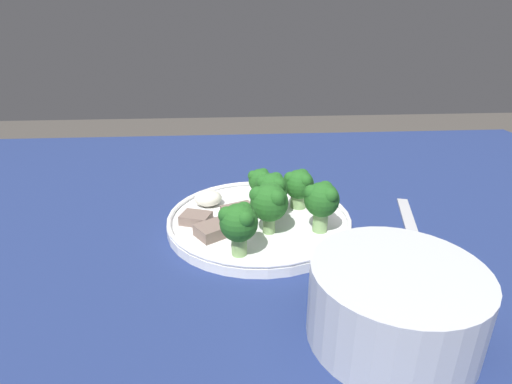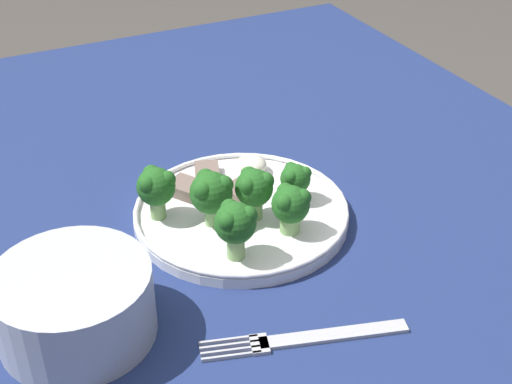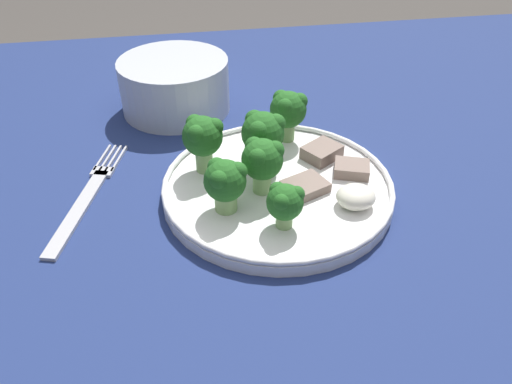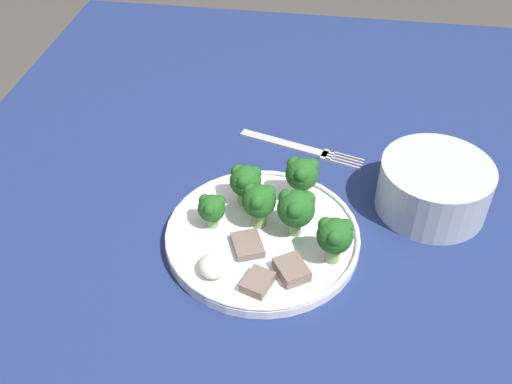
% 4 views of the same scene
% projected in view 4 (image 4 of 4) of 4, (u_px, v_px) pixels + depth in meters
% --- Properties ---
extents(table, '(1.27, 0.99, 0.73)m').
position_uv_depth(table, '(275.00, 271.00, 0.84)').
color(table, navy).
rests_on(table, ground_plane).
extents(dinner_plate, '(0.24, 0.24, 0.02)m').
position_uv_depth(dinner_plate, '(262.00, 236.00, 0.75)').
color(dinner_plate, white).
rests_on(dinner_plate, table).
extents(fork, '(0.07, 0.19, 0.00)m').
position_uv_depth(fork, '(300.00, 148.00, 0.90)').
color(fork, '#B2B2B7').
rests_on(fork, table).
extents(cream_bowl, '(0.14, 0.14, 0.07)m').
position_uv_depth(cream_bowl, '(434.00, 188.00, 0.78)').
color(cream_bowl, '#B7BCC6').
rests_on(cream_bowl, table).
extents(broccoli_floret_near_rim_left, '(0.05, 0.05, 0.06)m').
position_uv_depth(broccoli_floret_near_rim_left, '(296.00, 208.00, 0.72)').
color(broccoli_floret_near_rim_left, '#7FA866').
rests_on(broccoli_floret_near_rim_left, dinner_plate).
extents(broccoli_floret_center_left, '(0.04, 0.03, 0.05)m').
position_uv_depth(broccoli_floret_center_left, '(212.00, 208.00, 0.74)').
color(broccoli_floret_center_left, '#7FA866').
rests_on(broccoli_floret_center_left, dinner_plate).
extents(broccoli_floret_back_left, '(0.04, 0.04, 0.06)m').
position_uv_depth(broccoli_floret_back_left, '(245.00, 181.00, 0.77)').
color(broccoli_floret_back_left, '#7FA866').
rests_on(broccoli_floret_back_left, dinner_plate).
extents(broccoli_floret_front_left, '(0.04, 0.04, 0.06)m').
position_uv_depth(broccoli_floret_front_left, '(335.00, 236.00, 0.69)').
color(broccoli_floret_front_left, '#7FA866').
rests_on(broccoli_floret_front_left, dinner_plate).
extents(broccoli_floret_center_back, '(0.04, 0.04, 0.06)m').
position_uv_depth(broccoli_floret_center_back, '(302.00, 174.00, 0.77)').
color(broccoli_floret_center_back, '#7FA866').
rests_on(broccoli_floret_center_back, dinner_plate).
extents(broccoli_floret_mid_cluster, '(0.04, 0.04, 0.06)m').
position_uv_depth(broccoli_floret_mid_cluster, '(259.00, 201.00, 0.74)').
color(broccoli_floret_mid_cluster, '#7FA866').
rests_on(broccoli_floret_mid_cluster, dinner_plate).
extents(meat_slice_front_slice, '(0.04, 0.04, 0.01)m').
position_uv_depth(meat_slice_front_slice, '(258.00, 282.00, 0.68)').
color(meat_slice_front_slice, '#756056').
rests_on(meat_slice_front_slice, dinner_plate).
extents(meat_slice_middle_slice, '(0.05, 0.05, 0.01)m').
position_uv_depth(meat_slice_middle_slice, '(248.00, 245.00, 0.73)').
color(meat_slice_middle_slice, '#756056').
rests_on(meat_slice_middle_slice, dinner_plate).
extents(meat_slice_rear_slice, '(0.05, 0.05, 0.01)m').
position_uv_depth(meat_slice_rear_slice, '(292.00, 270.00, 0.69)').
color(meat_slice_rear_slice, '#756056').
rests_on(meat_slice_rear_slice, dinner_plate).
extents(sauce_dollop, '(0.04, 0.04, 0.02)m').
position_uv_depth(sauce_dollop, '(214.00, 265.00, 0.69)').
color(sauce_dollop, silver).
rests_on(sauce_dollop, dinner_plate).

